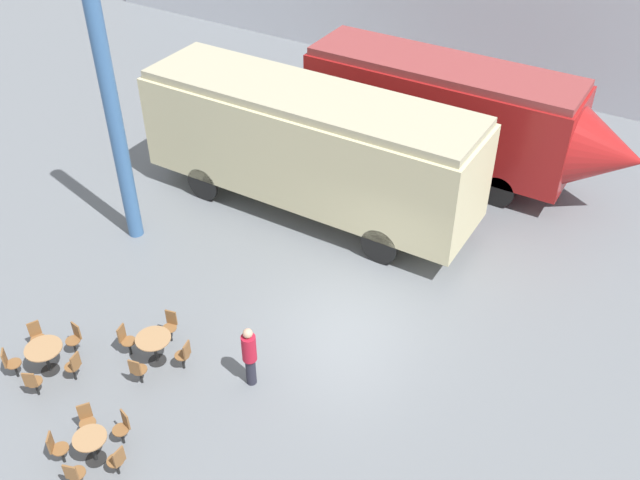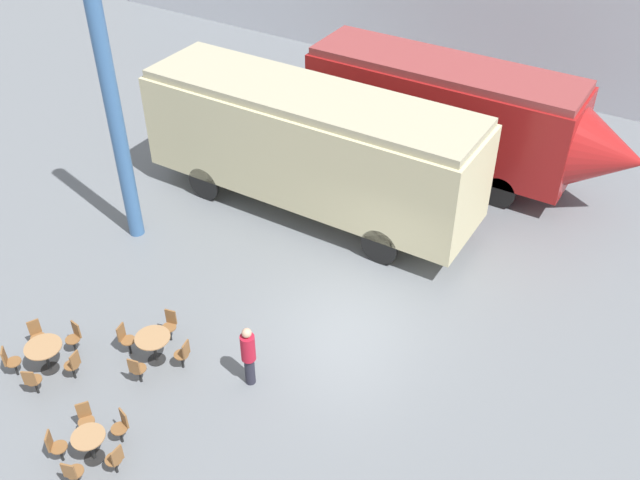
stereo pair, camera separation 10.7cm
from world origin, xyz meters
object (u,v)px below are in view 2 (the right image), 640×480
object	(u,v)px
cafe_table_far	(153,342)
cafe_table_mid	(44,351)
visitor_person	(248,354)
cafe_table_near	(90,442)
streamlined_locomotive	(464,115)
passenger_coach_vintage	(310,143)
cafe_chair_0	(72,472)

from	to	relation	value
cafe_table_far	cafe_table_mid	bearing A→B (deg)	-142.05
cafe_table_far	visitor_person	size ratio (longest dim) A/B	0.49
visitor_person	cafe_table_near	bearing A→B (deg)	-114.81
visitor_person	cafe_table_mid	bearing A→B (deg)	-153.41
streamlined_locomotive	cafe_table_near	xyz separation A→B (m)	(-2.12, -14.63, -1.65)
passenger_coach_vintage	visitor_person	distance (m)	7.52
streamlined_locomotive	cafe_chair_0	xyz separation A→B (m)	(-1.90, -15.32, -1.67)
cafe_chair_0	cafe_table_near	bearing A→B (deg)	0.00
cafe_chair_0	passenger_coach_vintage	bearing A→B (deg)	-11.16
cafe_table_near	visitor_person	world-z (taller)	visitor_person
streamlined_locomotive	visitor_person	bearing A→B (deg)	-92.68
cafe_table_near	visitor_person	xyz separation A→B (m)	(1.59, 3.45, 0.40)
cafe_table_mid	cafe_chair_0	world-z (taller)	cafe_chair_0
passenger_coach_vintage	cafe_table_far	bearing A→B (deg)	-87.96
cafe_table_mid	cafe_chair_0	bearing A→B (deg)	-33.31
cafe_table_mid	cafe_table_far	size ratio (longest dim) A/B	1.03
streamlined_locomotive	passenger_coach_vintage	xyz separation A→B (m)	(-3.15, -4.28, 0.12)
cafe_table_far	visitor_person	distance (m)	2.47
cafe_chair_0	visitor_person	bearing A→B (deg)	-36.01
passenger_coach_vintage	cafe_table_far	size ratio (longest dim) A/B	12.33
cafe_table_mid	cafe_chair_0	size ratio (longest dim) A/B	1.00
passenger_coach_vintage	cafe_table_far	world-z (taller)	passenger_coach_vintage
streamlined_locomotive	cafe_table_mid	world-z (taller)	streamlined_locomotive
passenger_coach_vintage	visitor_person	bearing A→B (deg)	-69.14
cafe_table_near	cafe_table_mid	distance (m)	3.04
cafe_table_near	cafe_chair_0	distance (m)	0.73
passenger_coach_vintage	cafe_table_near	distance (m)	10.55
passenger_coach_vintage	visitor_person	world-z (taller)	passenger_coach_vintage
cafe_table_far	streamlined_locomotive	bearing A→B (deg)	76.27
cafe_table_near	cafe_table_far	bearing A→B (deg)	105.26
cafe_table_far	passenger_coach_vintage	bearing A→B (deg)	92.04
cafe_chair_0	visitor_person	distance (m)	4.38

